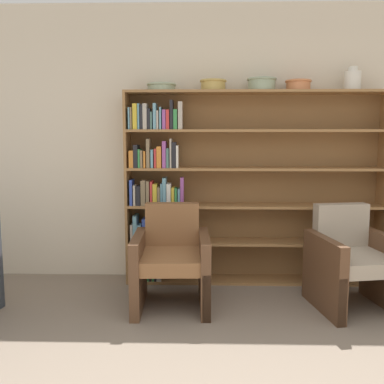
{
  "coord_description": "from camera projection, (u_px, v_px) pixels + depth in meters",
  "views": [
    {
      "loc": [
        -0.31,
        -1.47,
        1.45
      ],
      "look_at": [
        -0.41,
        2.39,
        0.95
      ],
      "focal_mm": 40.0,
      "sensor_mm": 36.0,
      "label": 1
    }
  ],
  "objects": [
    {
      "name": "armchair_leather",
      "position": [
        172.0,
        260.0,
        3.68
      ],
      "size": [
        0.67,
        0.7,
        0.86
      ],
      "rotation": [
        0.0,
        0.0,
        3.18
      ],
      "color": "brown",
      "rests_on": "ground"
    },
    {
      "name": "armchair_cushioned",
      "position": [
        352.0,
        262.0,
        3.64
      ],
      "size": [
        0.75,
        0.78,
        0.86
      ],
      "rotation": [
        0.0,
        0.0,
        3.31
      ],
      "color": "brown",
      "rests_on": "ground"
    },
    {
      "name": "bookshelf",
      "position": [
        230.0,
        187.0,
        4.23
      ],
      "size": [
        2.53,
        0.3,
        1.89
      ],
      "color": "olive",
      "rests_on": "ground"
    },
    {
      "name": "bowl_sage",
      "position": [
        298.0,
        85.0,
        4.07
      ],
      "size": [
        0.25,
        0.25,
        0.1
      ],
      "color": "#C67547",
      "rests_on": "bookshelf"
    },
    {
      "name": "bowl_copper",
      "position": [
        213.0,
        85.0,
        4.09
      ],
      "size": [
        0.26,
        0.26,
        0.1
      ],
      "color": "tan",
      "rests_on": "bookshelf"
    },
    {
      "name": "wall_back",
      "position": [
        233.0,
        144.0,
        4.35
      ],
      "size": [
        12.0,
        0.06,
        2.75
      ],
      "color": "beige",
      "rests_on": "ground"
    },
    {
      "name": "bowl_cream",
      "position": [
        162.0,
        87.0,
        4.11
      ],
      "size": [
        0.29,
        0.29,
        0.07
      ],
      "color": "gray",
      "rests_on": "bookshelf"
    },
    {
      "name": "bowl_slate",
      "position": [
        262.0,
        84.0,
        4.08
      ],
      "size": [
        0.28,
        0.28,
        0.12
      ],
      "color": "gray",
      "rests_on": "bookshelf"
    },
    {
      "name": "vase_tall",
      "position": [
        352.0,
        80.0,
        4.05
      ],
      "size": [
        0.16,
        0.16,
        0.22
      ],
      "color": "silver",
      "rests_on": "bookshelf"
    }
  ]
}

